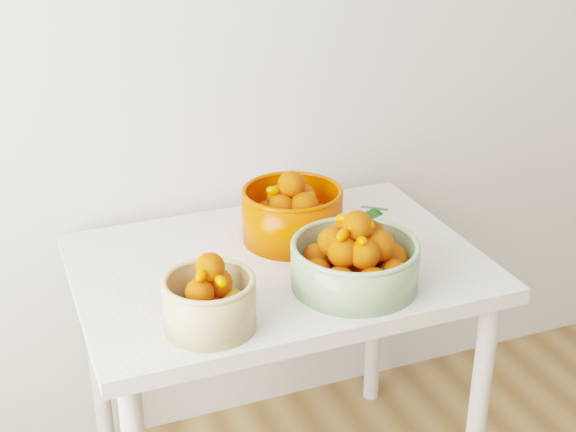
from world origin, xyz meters
The scene contains 4 objects.
table centered at (-0.41, 1.60, 0.65)m, with size 1.00×0.70×0.75m.
bowl_cream centered at (-0.66, 1.37, 0.81)m, with size 0.24×0.24×0.17m.
bowl_green centered at (-0.29, 1.42, 0.82)m, with size 0.38×0.38×0.19m.
bowl_orange centered at (-0.34, 1.70, 0.82)m, with size 0.35×0.35×0.19m.
Camera 1 is at (-1.04, -0.06, 1.70)m, focal length 50.00 mm.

